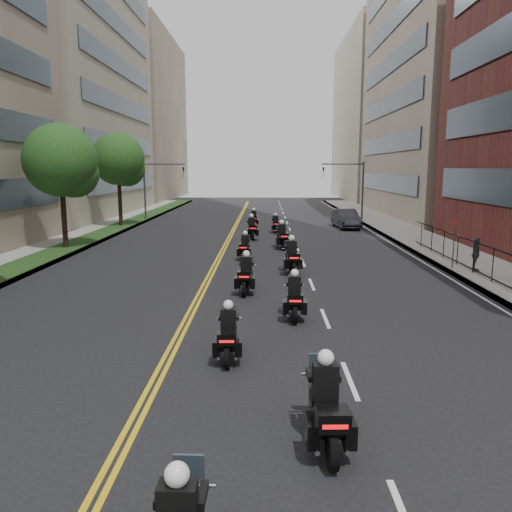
{
  "coord_description": "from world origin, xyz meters",
  "views": [
    {
      "loc": [
        1.15,
        -6.31,
        5.03
      ],
      "look_at": [
        0.78,
        13.99,
        1.44
      ],
      "focal_mm": 35.0,
      "sensor_mm": 36.0,
      "label": 1
    }
  ],
  "objects_px": {
    "motorcycle_5": "(292,258)",
    "motorcycle_9": "(276,225)",
    "parked_sedan": "(346,219)",
    "motorcycle_1": "(326,409)",
    "motorcycle_4": "(246,276)",
    "motorcycle_2": "(228,336)",
    "motorcycle_8": "(252,229)",
    "motorcycle_10": "(254,220)",
    "pedestrian_c": "(476,254)",
    "motorcycle_6": "(245,248)",
    "motorcycle_7": "(282,237)",
    "motorcycle_3": "(294,299)"
  },
  "relations": [
    {
      "from": "motorcycle_2",
      "to": "motorcycle_5",
      "type": "height_order",
      "value": "motorcycle_5"
    },
    {
      "from": "motorcycle_3",
      "to": "motorcycle_7",
      "type": "relative_size",
      "value": 0.92
    },
    {
      "from": "motorcycle_2",
      "to": "motorcycle_3",
      "type": "distance_m",
      "value": 4.23
    },
    {
      "from": "motorcycle_3",
      "to": "motorcycle_10",
      "type": "relative_size",
      "value": 1.01
    },
    {
      "from": "motorcycle_6",
      "to": "motorcycle_9",
      "type": "height_order",
      "value": "motorcycle_6"
    },
    {
      "from": "motorcycle_8",
      "to": "motorcycle_9",
      "type": "height_order",
      "value": "motorcycle_8"
    },
    {
      "from": "motorcycle_7",
      "to": "motorcycle_10",
      "type": "xyz_separation_m",
      "value": [
        -2.03,
        11.54,
        -0.06
      ]
    },
    {
      "from": "pedestrian_c",
      "to": "motorcycle_3",
      "type": "bearing_deg",
      "value": 153.77
    },
    {
      "from": "motorcycle_4",
      "to": "parked_sedan",
      "type": "relative_size",
      "value": 0.48
    },
    {
      "from": "parked_sedan",
      "to": "pedestrian_c",
      "type": "bearing_deg",
      "value": -84.47
    },
    {
      "from": "motorcycle_3",
      "to": "parked_sedan",
      "type": "bearing_deg",
      "value": 78.85
    },
    {
      "from": "motorcycle_6",
      "to": "motorcycle_9",
      "type": "relative_size",
      "value": 1.03
    },
    {
      "from": "motorcycle_5",
      "to": "motorcycle_9",
      "type": "xyz_separation_m",
      "value": [
        -0.47,
        15.29,
        -0.11
      ]
    },
    {
      "from": "motorcycle_3",
      "to": "motorcycle_2",
      "type": "bearing_deg",
      "value": -116.19
    },
    {
      "from": "motorcycle_3",
      "to": "motorcycle_4",
      "type": "xyz_separation_m",
      "value": [
        -1.77,
        3.47,
        0.02
      ]
    },
    {
      "from": "motorcycle_1",
      "to": "parked_sedan",
      "type": "bearing_deg",
      "value": 78.48
    },
    {
      "from": "pedestrian_c",
      "to": "motorcycle_5",
      "type": "bearing_deg",
      "value": 114.17
    },
    {
      "from": "motorcycle_7",
      "to": "pedestrian_c",
      "type": "distance_m",
      "value": 11.79
    },
    {
      "from": "motorcycle_2",
      "to": "motorcycle_8",
      "type": "height_order",
      "value": "motorcycle_8"
    },
    {
      "from": "motorcycle_4",
      "to": "pedestrian_c",
      "type": "xyz_separation_m",
      "value": [
        10.82,
        3.71,
        0.29
      ]
    },
    {
      "from": "motorcycle_2",
      "to": "motorcycle_4",
      "type": "xyz_separation_m",
      "value": [
        0.2,
        7.21,
        0.06
      ]
    },
    {
      "from": "pedestrian_c",
      "to": "parked_sedan",
      "type": "bearing_deg",
      "value": 35.08
    },
    {
      "from": "motorcycle_1",
      "to": "motorcycle_3",
      "type": "bearing_deg",
      "value": 88.96
    },
    {
      "from": "motorcycle_2",
      "to": "motorcycle_10",
      "type": "bearing_deg",
      "value": 88.54
    },
    {
      "from": "parked_sedan",
      "to": "motorcycle_1",
      "type": "bearing_deg",
      "value": -103.84
    },
    {
      "from": "motorcycle_9",
      "to": "motorcycle_1",
      "type": "bearing_deg",
      "value": -94.16
    },
    {
      "from": "motorcycle_7",
      "to": "motorcycle_10",
      "type": "relative_size",
      "value": 1.09
    },
    {
      "from": "motorcycle_2",
      "to": "motorcycle_6",
      "type": "xyz_separation_m",
      "value": [
        -0.14,
        14.72,
        0.01
      ]
    },
    {
      "from": "motorcycle_4",
      "to": "motorcycle_7",
      "type": "xyz_separation_m",
      "value": [
        1.83,
        11.33,
        0.03
      ]
    },
    {
      "from": "motorcycle_6",
      "to": "pedestrian_c",
      "type": "height_order",
      "value": "pedestrian_c"
    },
    {
      "from": "motorcycle_8",
      "to": "motorcycle_3",
      "type": "bearing_deg",
      "value": -90.38
    },
    {
      "from": "motorcycle_9",
      "to": "motorcycle_10",
      "type": "xyz_separation_m",
      "value": [
        -1.8,
        3.68,
        0.04
      ]
    },
    {
      "from": "motorcycle_2",
      "to": "motorcycle_8",
      "type": "bearing_deg",
      "value": 88.5
    },
    {
      "from": "motorcycle_4",
      "to": "motorcycle_10",
      "type": "xyz_separation_m",
      "value": [
        -0.2,
        22.86,
        -0.03
      ]
    },
    {
      "from": "motorcycle_4",
      "to": "motorcycle_8",
      "type": "bearing_deg",
      "value": 93.66
    },
    {
      "from": "motorcycle_10",
      "to": "pedestrian_c",
      "type": "bearing_deg",
      "value": -62.15
    },
    {
      "from": "motorcycle_2",
      "to": "motorcycle_9",
      "type": "bearing_deg",
      "value": 84.65
    },
    {
      "from": "motorcycle_7",
      "to": "motorcycle_9",
      "type": "xyz_separation_m",
      "value": [
        -0.23,
        7.85,
        -0.1
      ]
    },
    {
      "from": "motorcycle_6",
      "to": "parked_sedan",
      "type": "distance_m",
      "value": 16.84
    },
    {
      "from": "motorcycle_5",
      "to": "motorcycle_3",
      "type": "bearing_deg",
      "value": -95.53
    },
    {
      "from": "motorcycle_9",
      "to": "parked_sedan",
      "type": "xyz_separation_m",
      "value": [
        6.02,
        3.18,
        0.18
      ]
    },
    {
      "from": "motorcycle_10",
      "to": "parked_sedan",
      "type": "height_order",
      "value": "motorcycle_10"
    },
    {
      "from": "motorcycle_4",
      "to": "parked_sedan",
      "type": "bearing_deg",
      "value": 74.16
    },
    {
      "from": "motorcycle_4",
      "to": "motorcycle_6",
      "type": "distance_m",
      "value": 7.53
    },
    {
      "from": "motorcycle_7",
      "to": "motorcycle_9",
      "type": "relative_size",
      "value": 1.16
    },
    {
      "from": "motorcycle_10",
      "to": "parked_sedan",
      "type": "distance_m",
      "value": 7.84
    },
    {
      "from": "motorcycle_5",
      "to": "motorcycle_7",
      "type": "bearing_deg",
      "value": 88.54
    },
    {
      "from": "motorcycle_1",
      "to": "motorcycle_7",
      "type": "height_order",
      "value": "motorcycle_7"
    },
    {
      "from": "motorcycle_8",
      "to": "motorcycle_10",
      "type": "bearing_deg",
      "value": 83.84
    },
    {
      "from": "pedestrian_c",
      "to": "motorcycle_8",
      "type": "bearing_deg",
      "value": 68.6
    }
  ]
}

